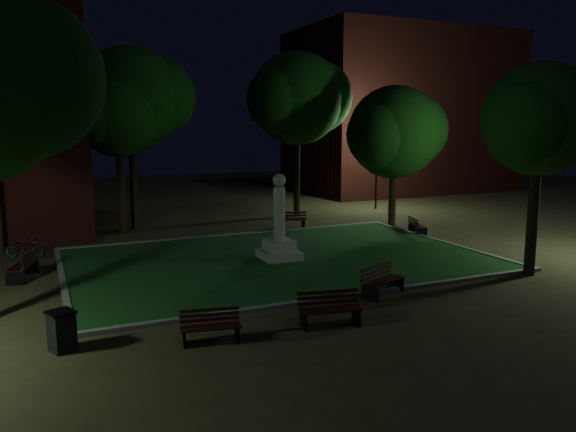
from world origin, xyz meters
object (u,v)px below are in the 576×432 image
object	(u,v)px
bench_near_right	(381,281)
bench_right_side	(417,226)
bench_left_side	(24,266)
bicycle	(25,248)
monument	(279,235)
bench_far_side	(289,221)
bench_west_near	(210,327)
bench_near_left	(329,310)
trash_bin	(62,331)

from	to	relation	value
bench_near_right	bench_right_side	size ratio (longest dim) A/B	1.15
bench_left_side	bicycle	size ratio (longest dim) A/B	1.16
monument	bench_right_side	bearing A→B (deg)	15.20
bench_right_side	bicycle	xyz separation A→B (m)	(-16.64, 2.23, 0.03)
bench_left_side	bicycle	bearing A→B (deg)	-162.86
monument	bench_far_side	world-z (taller)	monument
bench_west_near	bench_left_side	distance (m)	8.80
bench_right_side	bicycle	world-z (taller)	bicycle
bench_near_left	bench_right_side	bearing A→B (deg)	55.20
bench_west_near	bicycle	bearing A→B (deg)	120.87
trash_bin	bench_left_side	bearing A→B (deg)	97.09
bench_right_side	bench_far_side	bearing A→B (deg)	72.50
bench_right_side	bench_left_side	bearing A→B (deg)	111.93
bench_far_side	bench_west_near	bearing A→B (deg)	71.30
bench_left_side	bench_right_side	distance (m)	16.65
bench_far_side	bench_near_left	bearing A→B (deg)	82.95
bench_far_side	bicycle	xyz separation A→B (m)	(-11.71, -1.32, -0.02)
bench_west_near	bench_left_side	xyz separation A→B (m)	(-4.06, 7.80, 0.07)
bicycle	bench_near_right	bearing A→B (deg)	-110.15
monument	bench_far_side	bearing A→B (deg)	62.44
bench_right_side	trash_bin	distance (m)	17.66
bicycle	bench_near_left	bearing A→B (deg)	-123.31
monument	bench_west_near	size ratio (longest dim) A/B	2.17
bench_near_left	bench_right_side	xyz separation A→B (m)	(9.49, 9.04, -0.05)
monument	bench_right_side	size ratio (longest dim) A/B	2.15
bench_far_side	bench_left_side	bearing A→B (deg)	34.40
bench_near_left	bicycle	distance (m)	13.35
bench_west_near	bench_right_side	bearing A→B (deg)	45.90
bench_near_right	bench_far_side	bearing A→B (deg)	55.83
bench_west_near	trash_bin	distance (m)	3.32
bench_right_side	bicycle	bearing A→B (deg)	100.63
monument	bench_far_side	size ratio (longest dim) A/B	1.88
bench_left_side	bicycle	distance (m)	3.30
bench_near_right	bench_far_side	distance (m)	11.10
bench_near_left	bench_far_side	size ratio (longest dim) A/B	0.98
bench_near_left	bench_west_near	distance (m)	3.07
monument	bench_right_side	xyz separation A→B (m)	(7.91, 2.15, -0.59)
monument	bicycle	bearing A→B (deg)	153.36
bench_near_left	bench_left_side	xyz separation A→B (m)	(-7.13, 7.98, 0.02)
bench_far_side	bicycle	distance (m)	11.78
bench_near_right	bench_west_near	world-z (taller)	bench_near_right
bench_near_left	bench_far_side	distance (m)	13.39
bench_left_side	trash_bin	xyz separation A→B (m)	(0.86, -6.92, 0.04)
monument	bench_west_near	distance (m)	8.19
bench_far_side	monument	bearing A→B (deg)	75.28
bench_near_right	bicycle	size ratio (longest dim) A/B	1.13
monument	bicycle	xyz separation A→B (m)	(-8.74, 4.38, -0.56)
bench_right_side	monument	bearing A→B (deg)	123.47
bench_left_side	trash_bin	distance (m)	6.97
bench_near_right	bench_west_near	xyz separation A→B (m)	(-5.72, -1.48, -0.06)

